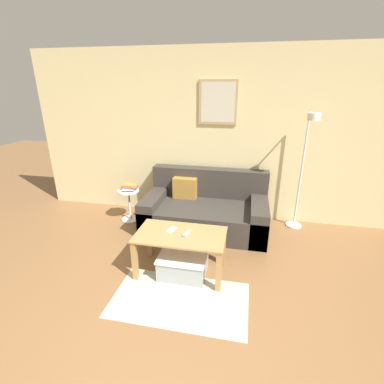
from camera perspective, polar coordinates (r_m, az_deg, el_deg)
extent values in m
plane|color=brown|center=(2.48, -10.39, -34.12)|extent=(16.00, 16.00, 0.00)
cube|color=beige|center=(4.35, 3.08, 11.18)|extent=(5.60, 0.06, 2.55)
cube|color=tan|center=(4.23, 5.35, 17.84)|extent=(0.56, 0.02, 0.62)
cube|color=beige|center=(4.22, 5.33, 17.83)|extent=(0.49, 0.01, 0.55)
cube|color=#B2B79E|center=(3.01, -2.54, -21.17)|extent=(1.36, 0.76, 0.01)
cube|color=#38332D|center=(4.15, 2.71, -5.11)|extent=(1.78, 0.97, 0.38)
cube|color=#38332D|center=(4.34, 3.61, 2.01)|extent=(1.78, 0.20, 0.45)
cube|color=#38332D|center=(4.30, -7.48, -3.44)|extent=(0.24, 0.97, 0.50)
cube|color=#38332D|center=(4.09, 13.47, -5.19)|extent=(0.24, 0.97, 0.50)
cube|color=#A87A33|center=(4.27, -1.47, 0.80)|extent=(0.36, 0.14, 0.32)
cube|color=#AD7F4C|center=(3.11, -2.37, -8.74)|extent=(0.99, 0.56, 0.02)
cube|color=#AD7F4C|center=(3.18, -11.66, -13.68)|extent=(0.06, 0.06, 0.47)
cube|color=#AD7F4C|center=(2.98, 5.47, -15.95)|extent=(0.06, 0.06, 0.47)
cube|color=#AD7F4C|center=(3.55, -8.64, -9.43)|extent=(0.06, 0.06, 0.47)
cube|color=#AD7F4C|center=(3.37, 6.42, -11.08)|extent=(0.06, 0.06, 0.47)
cube|color=#9EA3A8|center=(3.27, -1.79, -14.67)|extent=(0.51, 0.43, 0.23)
cube|color=silver|center=(3.19, -1.82, -12.84)|extent=(0.54, 0.45, 0.02)
cylinder|color=white|center=(4.58, 20.09, -6.37)|extent=(0.23, 0.23, 0.02)
cylinder|color=white|center=(4.28, 21.50, 3.75)|extent=(0.03, 0.03, 1.67)
cylinder|color=white|center=(3.99, 23.44, 14.64)|extent=(0.02, 0.28, 0.02)
cylinder|color=white|center=(3.86, 23.75, 13.97)|extent=(0.16, 0.16, 0.09)
cylinder|color=white|center=(4.60, -12.45, -5.44)|extent=(0.28, 0.28, 0.01)
cylinder|color=white|center=(4.49, -12.69, -2.69)|extent=(0.04, 0.04, 0.47)
cylinder|color=white|center=(4.40, -12.94, 0.20)|extent=(0.33, 0.33, 0.02)
cube|color=#387F4C|center=(4.41, -12.72, 0.56)|extent=(0.19, 0.13, 0.03)
cube|color=silver|center=(4.39, -12.72, 0.71)|extent=(0.20, 0.20, 0.01)
cube|color=#8C4C93|center=(4.40, -12.64, 1.01)|extent=(0.25, 0.17, 0.02)
cube|color=#D18438|center=(4.39, -12.64, 1.33)|extent=(0.23, 0.15, 0.03)
cube|color=#99999E|center=(3.09, -1.12, -8.47)|extent=(0.08, 0.16, 0.02)
cube|color=silver|center=(3.18, -4.27, -7.72)|extent=(0.10, 0.15, 0.01)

